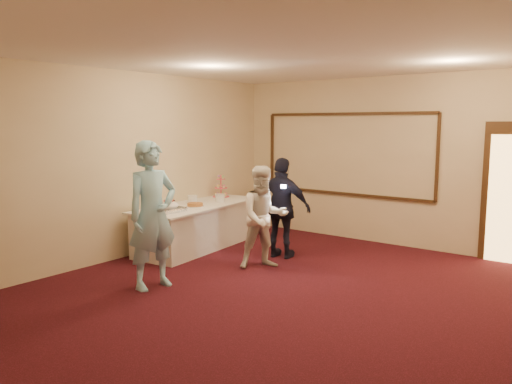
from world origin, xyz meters
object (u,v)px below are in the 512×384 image
(buffet_table, at_px, (198,226))
(guest, at_px, (282,208))
(cupcake_stand, at_px, (221,188))
(plate_stack_b, at_px, (220,198))
(pavlova_tray, at_px, (169,207))
(plate_stack_a, at_px, (193,199))
(man, at_px, (152,215))
(tart, at_px, (195,205))
(woman, at_px, (264,217))

(buffet_table, relative_size, guest, 1.64)
(cupcake_stand, xyz_separation_m, plate_stack_b, (0.41, -0.49, -0.09))
(pavlova_tray, bearing_deg, plate_stack_a, 109.25)
(pavlova_tray, relative_size, man, 0.26)
(guest, bearing_deg, man, 66.67)
(plate_stack_a, bearing_deg, cupcake_stand, 99.30)
(man, bearing_deg, cupcake_stand, 33.76)
(buffet_table, height_order, plate_stack_b, plate_stack_b)
(cupcake_stand, bearing_deg, tart, -70.15)
(cupcake_stand, height_order, tart, cupcake_stand)
(pavlova_tray, xyz_separation_m, plate_stack_b, (-0.03, 1.26, -0.00))
(cupcake_stand, distance_m, man, 3.14)
(man, height_order, guest, man)
(pavlova_tray, distance_m, woman, 1.58)
(buffet_table, bearing_deg, cupcake_stand, 105.68)
(plate_stack_a, bearing_deg, tart, -38.03)
(woman, bearing_deg, man, -163.95)
(buffet_table, bearing_deg, guest, 12.48)
(woman, bearing_deg, guest, 45.95)
(man, distance_m, guest, 2.34)
(man, height_order, woman, man)
(woman, bearing_deg, buffet_table, 116.57)
(plate_stack_a, height_order, man, man)
(buffet_table, distance_m, plate_stack_b, 0.65)
(guest, bearing_deg, plate_stack_a, 1.41)
(buffet_table, xyz_separation_m, pavlova_tray, (0.18, -0.82, 0.46))
(cupcake_stand, height_order, woman, woman)
(buffet_table, distance_m, cupcake_stand, 1.11)
(pavlova_tray, relative_size, plate_stack_b, 2.95)
(cupcake_stand, distance_m, woman, 2.29)
(guest, bearing_deg, tart, 10.90)
(plate_stack_a, xyz_separation_m, guest, (1.67, 0.35, -0.03))
(pavlova_tray, height_order, man, man)
(tart, bearing_deg, man, -62.48)
(buffet_table, distance_m, plate_stack_a, 0.47)
(plate_stack_b, xyz_separation_m, tart, (0.00, -0.64, -0.04))
(tart, bearing_deg, cupcake_stand, 109.85)
(pavlova_tray, distance_m, cupcake_stand, 1.80)
(guest, bearing_deg, plate_stack_b, -14.16)
(man, relative_size, guest, 1.20)
(cupcake_stand, xyz_separation_m, plate_stack_a, (0.15, -0.94, -0.09))
(man, bearing_deg, guest, -3.55)
(buffet_table, bearing_deg, woman, -10.23)
(cupcake_stand, distance_m, plate_stack_a, 0.95)
(tart, height_order, woman, woman)
(cupcake_stand, bearing_deg, woman, -32.50)
(tart, relative_size, guest, 0.19)
(cupcake_stand, xyz_separation_m, guest, (1.82, -0.58, -0.12))
(plate_stack_a, distance_m, plate_stack_b, 0.51)
(buffet_table, distance_m, woman, 1.74)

